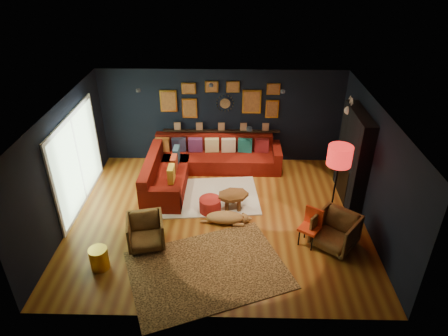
{
  "coord_description": "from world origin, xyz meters",
  "views": [
    {
      "loc": [
        0.3,
        -7.27,
        5.49
      ],
      "look_at": [
        0.13,
        0.3,
        1.12
      ],
      "focal_mm": 32.0,
      "sensor_mm": 36.0,
      "label": 1
    }
  ],
  "objects_px": {
    "sectional": "(197,165)",
    "gold_stool": "(99,258)",
    "coffee_table": "(233,197)",
    "armchair_left": "(146,230)",
    "armchair_right": "(336,230)",
    "orange_chair": "(311,224)",
    "floor_lamp": "(339,159)",
    "dog": "(225,216)",
    "pouf": "(210,205)"
  },
  "relations": [
    {
      "from": "coffee_table",
      "to": "dog",
      "type": "height_order",
      "value": "coffee_table"
    },
    {
      "from": "floor_lamp",
      "to": "dog",
      "type": "relative_size",
      "value": 1.63
    },
    {
      "from": "floor_lamp",
      "to": "armchair_right",
      "type": "bearing_deg",
      "value": -96.65
    },
    {
      "from": "coffee_table",
      "to": "orange_chair",
      "type": "bearing_deg",
      "value": -36.23
    },
    {
      "from": "sectional",
      "to": "armchair_left",
      "type": "relative_size",
      "value": 4.61
    },
    {
      "from": "sectional",
      "to": "pouf",
      "type": "relative_size",
      "value": 6.85
    },
    {
      "from": "pouf",
      "to": "armchair_right",
      "type": "relative_size",
      "value": 0.62
    },
    {
      "from": "floor_lamp",
      "to": "pouf",
      "type": "bearing_deg",
      "value": 174.69
    },
    {
      "from": "armchair_right",
      "to": "pouf",
      "type": "bearing_deg",
      "value": -163.7
    },
    {
      "from": "coffee_table",
      "to": "armchair_left",
      "type": "distance_m",
      "value": 2.2
    },
    {
      "from": "pouf",
      "to": "orange_chair",
      "type": "distance_m",
      "value": 2.36
    },
    {
      "from": "coffee_table",
      "to": "armchair_left",
      "type": "relative_size",
      "value": 1.16
    },
    {
      "from": "sectional",
      "to": "armchair_left",
      "type": "xyz_separation_m",
      "value": [
        -0.82,
        -2.78,
        0.05
      ]
    },
    {
      "from": "armchair_left",
      "to": "coffee_table",
      "type": "bearing_deg",
      "value": 23.8
    },
    {
      "from": "armchair_left",
      "to": "floor_lamp",
      "type": "height_order",
      "value": "floor_lamp"
    },
    {
      "from": "sectional",
      "to": "dog",
      "type": "xyz_separation_m",
      "value": [
        0.78,
        -2.01,
        -0.13
      ]
    },
    {
      "from": "pouf",
      "to": "orange_chair",
      "type": "relative_size",
      "value": 0.62
    },
    {
      "from": "coffee_table",
      "to": "armchair_left",
      "type": "xyz_separation_m",
      "value": [
        -1.76,
        -1.32,
        0.04
      ]
    },
    {
      "from": "floor_lamp",
      "to": "gold_stool",
      "type": "bearing_deg",
      "value": -161.34
    },
    {
      "from": "sectional",
      "to": "floor_lamp",
      "type": "bearing_deg",
      "value": -30.83
    },
    {
      "from": "pouf",
      "to": "dog",
      "type": "xyz_separation_m",
      "value": [
        0.35,
        -0.4,
        0.0
      ]
    },
    {
      "from": "sectional",
      "to": "gold_stool",
      "type": "distance_m",
      "value": 3.79
    },
    {
      "from": "armchair_left",
      "to": "orange_chair",
      "type": "bearing_deg",
      "value": -10.37
    },
    {
      "from": "orange_chair",
      "to": "floor_lamp",
      "type": "distance_m",
      "value": 1.45
    },
    {
      "from": "gold_stool",
      "to": "floor_lamp",
      "type": "xyz_separation_m",
      "value": [
        4.7,
        1.59,
        1.35
      ]
    },
    {
      "from": "sectional",
      "to": "dog",
      "type": "bearing_deg",
      "value": -68.88
    },
    {
      "from": "sectional",
      "to": "floor_lamp",
      "type": "xyz_separation_m",
      "value": [
        3.11,
        -1.86,
        1.25
      ]
    },
    {
      "from": "sectional",
      "to": "armchair_right",
      "type": "distance_m",
      "value": 4.05
    },
    {
      "from": "armchair_left",
      "to": "armchair_right",
      "type": "relative_size",
      "value": 0.92
    },
    {
      "from": "dog",
      "to": "armchair_left",
      "type": "bearing_deg",
      "value": -152.99
    },
    {
      "from": "armchair_left",
      "to": "armchair_right",
      "type": "xyz_separation_m",
      "value": [
        3.83,
        0.07,
        0.03
      ]
    },
    {
      "from": "coffee_table",
      "to": "orange_chair",
      "type": "relative_size",
      "value": 1.06
    },
    {
      "from": "armchair_left",
      "to": "orange_chair",
      "type": "xyz_separation_m",
      "value": [
        3.35,
        0.16,
        0.1
      ]
    },
    {
      "from": "sectional",
      "to": "armchair_left",
      "type": "height_order",
      "value": "sectional"
    },
    {
      "from": "armchair_right",
      "to": "gold_stool",
      "type": "distance_m",
      "value": 4.66
    },
    {
      "from": "coffee_table",
      "to": "orange_chair",
      "type": "height_order",
      "value": "orange_chair"
    },
    {
      "from": "sectional",
      "to": "dog",
      "type": "height_order",
      "value": "sectional"
    },
    {
      "from": "gold_stool",
      "to": "orange_chair",
      "type": "distance_m",
      "value": 4.21
    },
    {
      "from": "coffee_table",
      "to": "gold_stool",
      "type": "distance_m",
      "value": 3.22
    },
    {
      "from": "armchair_right",
      "to": "coffee_table",
      "type": "bearing_deg",
      "value": -171.94
    },
    {
      "from": "armchair_left",
      "to": "floor_lamp",
      "type": "distance_m",
      "value": 4.21
    },
    {
      "from": "gold_stool",
      "to": "floor_lamp",
      "type": "distance_m",
      "value": 5.14
    },
    {
      "from": "pouf",
      "to": "orange_chair",
      "type": "height_order",
      "value": "orange_chair"
    },
    {
      "from": "gold_stool",
      "to": "dog",
      "type": "xyz_separation_m",
      "value": [
        2.36,
        1.44,
        -0.03
      ]
    },
    {
      "from": "pouf",
      "to": "floor_lamp",
      "type": "height_order",
      "value": "floor_lamp"
    },
    {
      "from": "gold_stool",
      "to": "dog",
      "type": "relative_size",
      "value": 0.39
    },
    {
      "from": "armchair_left",
      "to": "floor_lamp",
      "type": "relative_size",
      "value": 0.4
    },
    {
      "from": "sectional",
      "to": "pouf",
      "type": "distance_m",
      "value": 1.67
    },
    {
      "from": "coffee_table",
      "to": "gold_stool",
      "type": "relative_size",
      "value": 1.94
    },
    {
      "from": "coffee_table",
      "to": "pouf",
      "type": "xyz_separation_m",
      "value": [
        -0.52,
        -0.16,
        -0.13
      ]
    }
  ]
}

